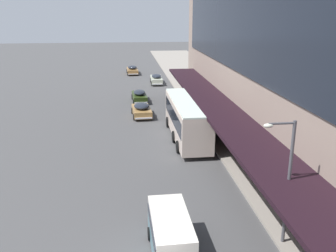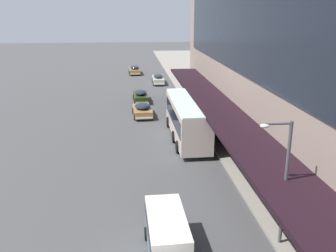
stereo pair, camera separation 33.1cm
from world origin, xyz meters
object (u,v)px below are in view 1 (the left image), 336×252
at_px(sedan_lead_mid, 156,79).
at_px(street_lamp, 286,173).
at_px(sedan_far_back, 139,96).
at_px(vw_van, 170,232).
at_px(sedan_trailing_mid, 132,70).
at_px(sedan_oncoming_rear, 142,110).
at_px(transit_bus_kerbside_front, 187,117).

xyz_separation_m(sedan_lead_mid, street_lamp, (2.41, -41.58, 3.01)).
distance_m(sedan_far_back, vw_van, 30.25).
relative_size(sedan_trailing_mid, sedan_oncoming_rear, 1.14).
bearing_deg(sedan_trailing_mid, sedan_far_back, -88.99).
bearing_deg(street_lamp, vw_van, -179.94).
distance_m(sedan_trailing_mid, street_lamp, 51.44).
bearing_deg(vw_van, sedan_oncoming_rear, 90.53).
distance_m(sedan_trailing_mid, vw_van, 51.03).
distance_m(transit_bus_kerbside_front, sedan_trailing_mid, 35.40).
relative_size(sedan_lead_mid, vw_van, 1.07).
distance_m(sedan_far_back, sedan_oncoming_rear, 6.78).
height_order(sedan_oncoming_rear, vw_van, vw_van).
distance_m(sedan_far_back, sedan_trailing_mid, 20.78).
bearing_deg(transit_bus_kerbside_front, sedan_far_back, 103.80).
height_order(sedan_trailing_mid, street_lamp, street_lamp).
height_order(sedan_lead_mid, vw_van, vw_van).
bearing_deg(sedan_far_back, sedan_trailing_mid, 91.01).
relative_size(transit_bus_kerbside_front, sedan_lead_mid, 2.17).
xyz_separation_m(transit_bus_kerbside_front, street_lamp, (1.94, -15.86, 1.79)).
relative_size(sedan_far_back, sedan_oncoming_rear, 1.07).
bearing_deg(sedan_lead_mid, street_lamp, -86.69).
distance_m(sedan_lead_mid, sedan_oncoming_rear, 18.39).
distance_m(sedan_lead_mid, street_lamp, 41.76).
bearing_deg(street_lamp, sedan_trailing_mid, 96.53).
height_order(sedan_far_back, street_lamp, street_lamp).
distance_m(sedan_trailing_mid, sedan_oncoming_rear, 27.57).
bearing_deg(sedan_trailing_mid, street_lamp, -83.47).
bearing_deg(sedan_far_back, transit_bus_kerbside_front, -76.20).
bearing_deg(street_lamp, transit_bus_kerbside_front, 96.97).
bearing_deg(transit_bus_kerbside_front, street_lamp, -83.03).
height_order(sedan_oncoming_rear, street_lamp, street_lamp).
relative_size(transit_bus_kerbside_front, sedan_far_back, 2.32).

